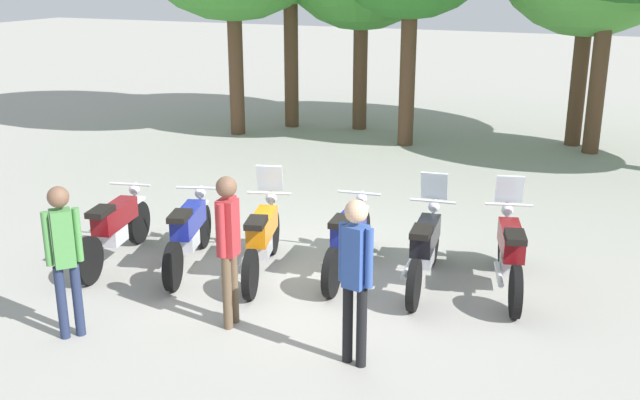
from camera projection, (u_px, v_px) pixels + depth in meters
ground_plane at (306, 273)px, 10.14m from camera, size 80.00×80.00×0.00m
motorcycle_0 at (115, 227)px, 10.41m from camera, size 0.71×2.16×0.99m
motorcycle_1 at (189, 232)px, 10.23m from camera, size 0.86×2.12×0.99m
motorcycle_2 at (262, 237)px, 9.99m from camera, size 0.83×2.13×1.37m
motorcycle_3 at (348, 238)px, 10.01m from camera, size 0.62×2.19×0.99m
motorcycle_4 at (425, 247)px, 9.65m from camera, size 0.62×2.19×1.37m
motorcycle_5 at (510, 251)px, 9.49m from camera, size 0.78×2.14×1.37m
person_0 at (228, 239)px, 8.35m from camera, size 0.25×0.40×1.80m
person_1 at (355, 269)px, 7.51m from camera, size 0.41×0.28×1.81m
person_2 at (64, 250)px, 8.09m from camera, size 0.33×0.35×1.77m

